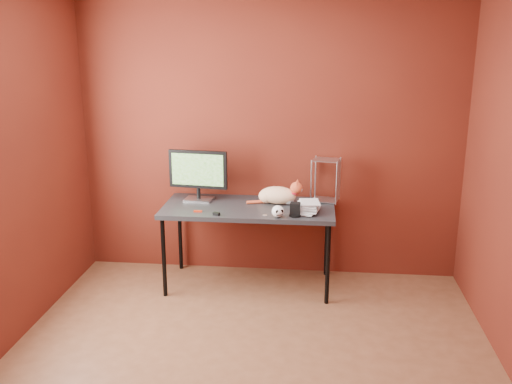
# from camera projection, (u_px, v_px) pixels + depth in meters

# --- Properties ---
(room) EXTENTS (3.52, 3.52, 2.61)m
(room) POSITION_uv_depth(u_px,v_px,m) (246.00, 164.00, 3.49)
(room) COLOR brown
(room) RESTS_ON ground
(desk) EXTENTS (1.50, 0.70, 0.75)m
(desk) POSITION_uv_depth(u_px,v_px,m) (249.00, 212.00, 5.02)
(desk) COLOR black
(desk) RESTS_ON ground
(monitor) EXTENTS (0.53, 0.20, 0.46)m
(monitor) POSITION_uv_depth(u_px,v_px,m) (198.00, 173.00, 5.10)
(monitor) COLOR #ACADB1
(monitor) RESTS_ON desk
(cat) EXTENTS (0.49, 0.22, 0.23)m
(cat) POSITION_uv_depth(u_px,v_px,m) (278.00, 195.00, 5.06)
(cat) COLOR orange
(cat) RESTS_ON desk
(skull_mug) EXTENTS (0.10, 0.11, 0.10)m
(skull_mug) POSITION_uv_depth(u_px,v_px,m) (278.00, 211.00, 4.69)
(skull_mug) COLOR white
(skull_mug) RESTS_ON desk
(speaker) EXTENTS (0.10, 0.10, 0.12)m
(speaker) POSITION_uv_depth(u_px,v_px,m) (295.00, 210.00, 4.72)
(speaker) COLOR black
(speaker) RESTS_ON desk
(book_stack) EXTENTS (0.21, 0.25, 1.07)m
(book_stack) POSITION_uv_depth(u_px,v_px,m) (300.00, 150.00, 4.70)
(book_stack) COLOR beige
(book_stack) RESTS_ON desk
(wire_rack) EXTENTS (0.26, 0.23, 0.39)m
(wire_rack) POSITION_uv_depth(u_px,v_px,m) (326.00, 180.00, 5.11)
(wire_rack) COLOR #ACADB1
(wire_rack) RESTS_ON desk
(pocket_knife) EXTENTS (0.07, 0.02, 0.01)m
(pocket_knife) POSITION_uv_depth(u_px,v_px,m) (198.00, 211.00, 4.84)
(pocket_knife) COLOR #B2250D
(pocket_knife) RESTS_ON desk
(black_gadget) EXTENTS (0.06, 0.05, 0.03)m
(black_gadget) POSITION_uv_depth(u_px,v_px,m) (216.00, 214.00, 4.75)
(black_gadget) COLOR black
(black_gadget) RESTS_ON desk
(washer) EXTENTS (0.04, 0.04, 0.00)m
(washer) POSITION_uv_depth(u_px,v_px,m) (265.00, 215.00, 4.75)
(washer) COLOR #ACADB1
(washer) RESTS_ON desk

